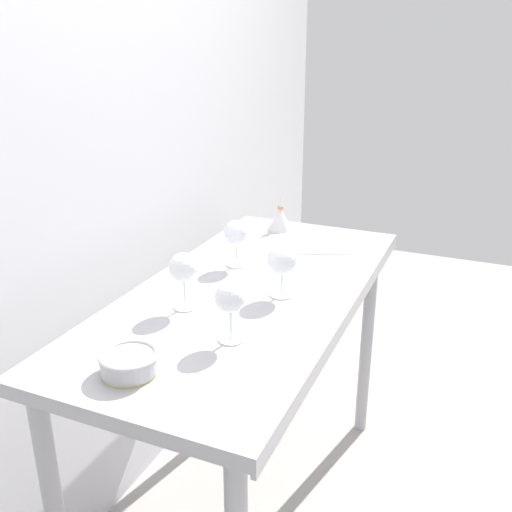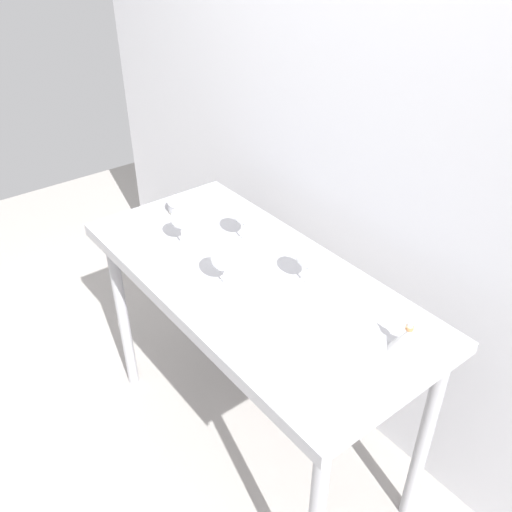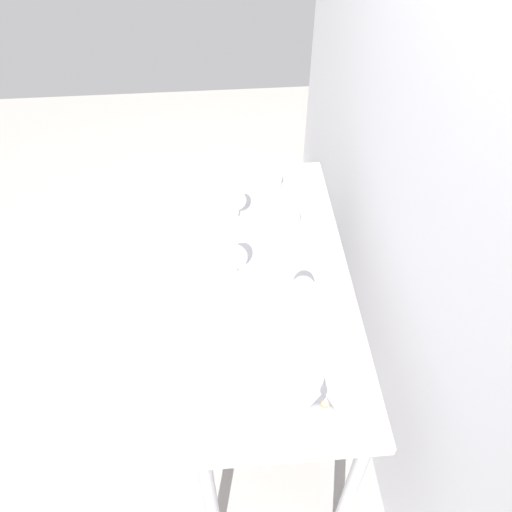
% 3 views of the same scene
% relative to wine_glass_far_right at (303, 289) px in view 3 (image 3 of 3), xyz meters
% --- Properties ---
extents(ground_plane, '(6.00, 6.00, 0.00)m').
position_rel_wine_glass_far_right_xyz_m(ground_plane, '(-0.16, -0.11, -1.01)').
color(ground_plane, '#9D9893').
extents(back_wall, '(3.80, 0.04, 2.60)m').
position_rel_wine_glass_far_right_xyz_m(back_wall, '(-0.16, 0.38, 0.29)').
color(back_wall, silver).
rests_on(back_wall, ground_plane).
extents(steel_counter, '(1.40, 0.65, 0.90)m').
position_rel_wine_glass_far_right_xyz_m(steel_counter, '(-0.16, -0.12, -0.22)').
color(steel_counter, '#9D9DA2').
rests_on(steel_counter, ground_plane).
extents(wine_glass_far_right, '(0.08, 0.08, 0.16)m').
position_rel_wine_glass_far_right_xyz_m(wine_glass_far_right, '(0.00, 0.00, 0.00)').
color(wine_glass_far_right, white).
rests_on(wine_glass_far_right, steel_counter).
extents(wine_glass_near_left, '(0.08, 0.08, 0.16)m').
position_rel_wine_glass_far_right_xyz_m(wine_glass_near_left, '(-0.47, -0.21, 0.00)').
color(wine_glass_near_left, white).
rests_on(wine_glass_near_left, steel_counter).
extents(wine_glass_near_center, '(0.09, 0.09, 0.16)m').
position_rel_wine_glass_far_right_xyz_m(wine_glass_near_center, '(-0.17, -0.23, -0.00)').
color(wine_glass_near_center, white).
rests_on(wine_glass_near_center, steel_counter).
extents(wine_glass_far_left, '(0.08, 0.08, 0.17)m').
position_rel_wine_glass_far_right_xyz_m(wine_glass_far_left, '(-0.36, -0.00, 0.01)').
color(wine_glass_far_left, white).
rests_on(wine_glass_far_left, steel_counter).
extents(tasting_sheet_upper, '(0.24, 0.27, 0.00)m').
position_rel_wine_glass_far_right_xyz_m(tasting_sheet_upper, '(0.29, -0.20, -0.11)').
color(tasting_sheet_upper, white).
rests_on(tasting_sheet_upper, steel_counter).
extents(tasting_bowl, '(0.14, 0.14, 0.05)m').
position_rel_wine_glass_far_right_xyz_m(tasting_bowl, '(-0.71, -0.06, -0.08)').
color(tasting_bowl, '#DBCC66').
rests_on(tasting_bowl, steel_counter).
extents(decanter_funnel, '(0.10, 0.10, 0.14)m').
position_rel_wine_glass_far_right_xyz_m(decanter_funnel, '(0.43, 0.01, -0.07)').
color(decanter_funnel, silver).
rests_on(decanter_funnel, steel_counter).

